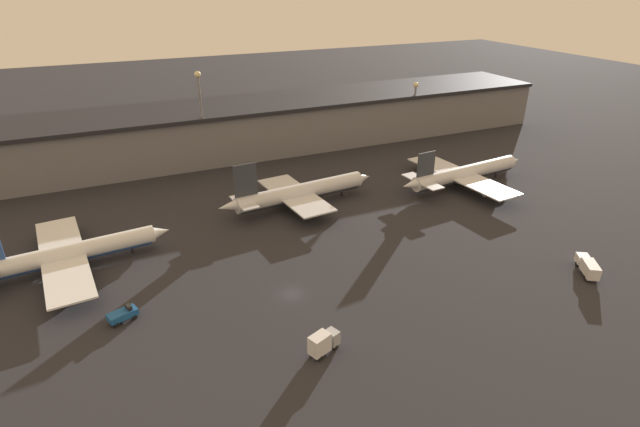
{
  "coord_description": "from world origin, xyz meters",
  "views": [
    {
      "loc": [
        -26.8,
        -72.51,
        53.89
      ],
      "look_at": [
        13.8,
        17.89,
        6.0
      ],
      "focal_mm": 28.0,
      "sensor_mm": 36.0,
      "label": 1
    }
  ],
  "objects_px": {
    "airplane_1": "(299,193)",
    "airplane_2": "(464,174)",
    "service_vehicle_4": "(323,342)",
    "service_vehicle_1": "(588,266)",
    "service_vehicle_0": "(123,314)",
    "airplane_0": "(68,254)"
  },
  "relations": [
    {
      "from": "airplane_2",
      "to": "service_vehicle_4",
      "type": "height_order",
      "value": "airplane_2"
    },
    {
      "from": "service_vehicle_4",
      "to": "service_vehicle_1",
      "type": "bearing_deg",
      "value": -22.01
    },
    {
      "from": "airplane_2",
      "to": "service_vehicle_1",
      "type": "height_order",
      "value": "airplane_2"
    },
    {
      "from": "service_vehicle_1",
      "to": "airplane_1",
      "type": "bearing_deg",
      "value": 68.8
    },
    {
      "from": "airplane_2",
      "to": "service_vehicle_4",
      "type": "bearing_deg",
      "value": -149.95
    },
    {
      "from": "service_vehicle_0",
      "to": "service_vehicle_4",
      "type": "relative_size",
      "value": 0.93
    },
    {
      "from": "airplane_2",
      "to": "airplane_1",
      "type": "bearing_deg",
      "value": 166.78
    },
    {
      "from": "service_vehicle_4",
      "to": "airplane_0",
      "type": "bearing_deg",
      "value": 108.23
    },
    {
      "from": "airplane_2",
      "to": "service_vehicle_1",
      "type": "xyz_separation_m",
      "value": [
        -7.16,
        -46.96,
        -1.79
      ]
    },
    {
      "from": "airplane_1",
      "to": "service_vehicle_1",
      "type": "distance_m",
      "value": 66.45
    },
    {
      "from": "airplane_1",
      "to": "service_vehicle_0",
      "type": "xyz_separation_m",
      "value": [
        -45.19,
        -31.04,
        -2.43
      ]
    },
    {
      "from": "airplane_1",
      "to": "airplane_2",
      "type": "xyz_separation_m",
      "value": [
        46.99,
        -6.2,
        -0.11
      ]
    },
    {
      "from": "airplane_2",
      "to": "service_vehicle_1",
      "type": "bearing_deg",
      "value": -104.37
    },
    {
      "from": "airplane_0",
      "to": "service_vehicle_0",
      "type": "distance_m",
      "value": 23.72
    },
    {
      "from": "airplane_0",
      "to": "service_vehicle_4",
      "type": "bearing_deg",
      "value": -56.12
    },
    {
      "from": "airplane_1",
      "to": "airplane_2",
      "type": "bearing_deg",
      "value": -13.22
    },
    {
      "from": "airplane_1",
      "to": "service_vehicle_4",
      "type": "bearing_deg",
      "value": -113.95
    },
    {
      "from": "service_vehicle_0",
      "to": "service_vehicle_1",
      "type": "xyz_separation_m",
      "value": [
        85.03,
        -22.12,
        0.52
      ]
    },
    {
      "from": "airplane_2",
      "to": "service_vehicle_0",
      "type": "xyz_separation_m",
      "value": [
        -92.19,
        -24.84,
        -2.31
      ]
    },
    {
      "from": "airplane_1",
      "to": "service_vehicle_0",
      "type": "bearing_deg",
      "value": -151.22
    },
    {
      "from": "service_vehicle_0",
      "to": "service_vehicle_4",
      "type": "distance_m",
      "value": 35.19
    },
    {
      "from": "airplane_1",
      "to": "service_vehicle_1",
      "type": "xyz_separation_m",
      "value": [
        39.83,
        -53.16,
        -1.91
      ]
    }
  ]
}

